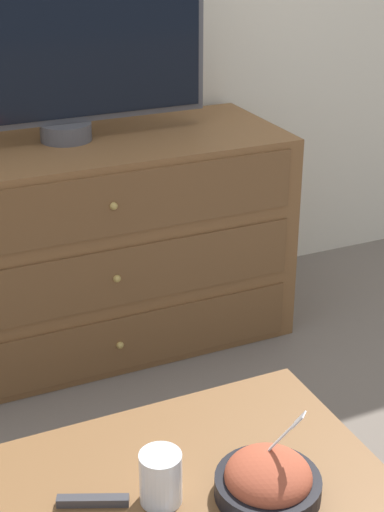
# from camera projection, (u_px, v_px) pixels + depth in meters

# --- Properties ---
(ground_plane) EXTENTS (12.00, 12.00, 0.00)m
(ground_plane) POSITION_uv_depth(u_px,v_px,m) (59.00, 305.00, 3.02)
(ground_plane) COLOR #70665B
(dresser) EXTENTS (1.31, 0.55, 0.72)m
(dresser) POSITION_uv_depth(u_px,v_px,m) (91.00, 246.00, 2.65)
(dresser) COLOR brown
(dresser) RESTS_ON ground_plane
(tv) EXTENTS (0.96, 0.16, 0.64)m
(tv) POSITION_uv_depth(u_px,v_px,m) (59.00, 34.00, 2.38)
(tv) COLOR #515156
(tv) RESTS_ON dresser
(takeout_bowl) EXTENTS (0.21, 0.21, 0.19)m
(takeout_bowl) POSITION_uv_depth(u_px,v_px,m) (268.00, 480.00, 1.50)
(takeout_bowl) COLOR black
(takeout_bowl) RESTS_ON coffee_table
(drink_cup) EXTENTS (0.08, 0.08, 0.11)m
(drink_cup) POSITION_uv_depth(u_px,v_px,m) (161.00, 480.00, 1.48)
(drink_cup) COLOR beige
(drink_cup) RESTS_ON coffee_table
(remote_control) EXTENTS (0.13, 0.07, 0.02)m
(remote_control) POSITION_uv_depth(u_px,v_px,m) (93.00, 501.00, 1.49)
(remote_control) COLOR #38383D
(remote_control) RESTS_ON coffee_table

